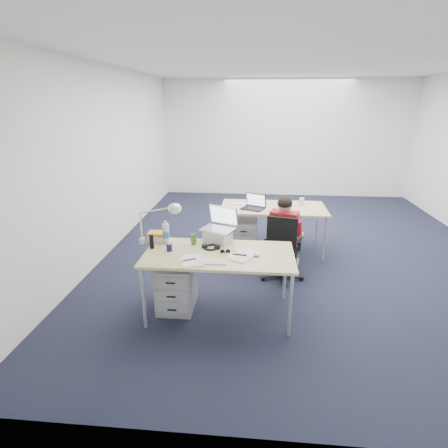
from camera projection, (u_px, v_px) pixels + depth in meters
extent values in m
plane|color=black|center=(297.00, 248.00, 5.71)|extent=(7.00, 7.00, 0.00)
cube|color=silver|center=(286.00, 139.00, 8.54)|extent=(6.00, 0.02, 2.80)
cube|color=silver|center=(382.00, 264.00, 1.96)|extent=(6.00, 0.02, 2.80)
cube|color=silver|center=(111.00, 160.00, 5.50)|extent=(0.02, 7.00, 2.80)
cube|color=white|center=(311.00, 60.00, 4.78)|extent=(6.00, 7.00, 0.01)
cube|color=tan|center=(219.00, 254.00, 3.74)|extent=(1.60, 0.80, 0.03)
cylinder|color=#B7BABC|center=(143.00, 298.00, 3.59)|extent=(0.04, 0.04, 0.70)
cylinder|color=#B7BABC|center=(291.00, 305.00, 3.47)|extent=(0.04, 0.04, 0.70)
cylinder|color=#B7BABC|center=(161.00, 268.00, 4.25)|extent=(0.04, 0.04, 0.70)
cylinder|color=#B7BABC|center=(285.00, 273.00, 4.13)|extent=(0.04, 0.04, 0.70)
cube|color=tan|center=(273.00, 208.00, 5.39)|extent=(1.60, 0.80, 0.03)
cylinder|color=#B7BABC|center=(223.00, 236.00, 5.24)|extent=(0.04, 0.04, 0.70)
cylinder|color=#B7BABC|center=(325.00, 240.00, 5.11)|extent=(0.04, 0.04, 0.70)
cylinder|color=#B7BABC|center=(227.00, 221.00, 5.90)|extent=(0.04, 0.04, 0.70)
cylinder|color=#B7BABC|center=(317.00, 224.00, 5.77)|extent=(0.04, 0.04, 0.70)
cylinder|color=black|center=(282.00, 262.00, 4.68)|extent=(0.04, 0.04, 0.36)
cube|color=black|center=(283.00, 250.00, 4.62)|extent=(0.47, 0.47, 0.06)
cube|color=black|center=(282.00, 234.00, 4.35)|extent=(0.38, 0.13, 0.45)
cube|color=red|center=(284.00, 229.00, 4.54)|extent=(0.39, 0.29, 0.48)
sphere|color=tan|center=(285.00, 205.00, 4.43)|extent=(0.19, 0.19, 0.19)
cube|color=#9B9EA0|center=(177.00, 285.00, 3.99)|extent=(0.40, 0.50, 0.55)
cube|color=#9B9EA0|center=(244.00, 236.00, 5.46)|extent=(0.40, 0.50, 0.55)
cube|color=white|center=(212.00, 262.00, 3.52)|extent=(0.29, 0.13, 0.01)
ellipsoid|color=white|center=(257.00, 254.00, 3.67)|extent=(0.09, 0.11, 0.03)
cylinder|color=#191645|center=(169.00, 247.00, 3.78)|extent=(0.08, 0.08, 0.10)
cylinder|color=silver|center=(166.00, 232.00, 3.97)|extent=(0.09, 0.09, 0.26)
cube|color=silver|center=(158.00, 236.00, 4.06)|extent=(0.23, 0.17, 0.10)
cube|color=black|center=(152.00, 242.00, 3.83)|extent=(0.05, 0.03, 0.16)
cube|color=#FFDD93|center=(191.00, 261.00, 3.55)|extent=(0.27, 0.33, 0.01)
cube|color=#FFDD93|center=(242.00, 256.00, 3.66)|extent=(0.35, 0.39, 0.01)
cylinder|color=white|center=(302.00, 201.00, 5.49)|extent=(0.08, 0.08, 0.11)
cube|color=white|center=(240.00, 205.00, 5.45)|extent=(0.19, 0.27, 0.01)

